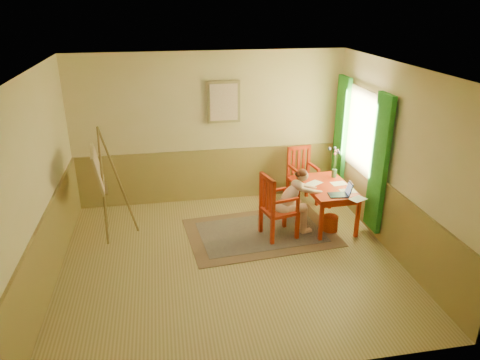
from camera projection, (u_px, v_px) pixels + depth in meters
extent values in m
cube|color=tan|center=(230.00, 260.00, 6.72)|extent=(5.00, 4.50, 0.02)
cube|color=white|center=(228.00, 69.00, 5.65)|extent=(5.00, 4.50, 0.02)
cube|color=#D4C281|center=(210.00, 129.00, 8.25)|extent=(5.00, 0.02, 2.80)
cube|color=#D4C281|center=(267.00, 260.00, 4.13)|extent=(5.00, 0.02, 2.80)
cube|color=#D4C281|center=(38.00, 185.00, 5.78)|extent=(0.02, 4.50, 2.80)
cube|color=#D4C281|center=(397.00, 162.00, 6.60)|extent=(0.02, 4.50, 2.80)
cube|color=tan|center=(212.00, 175.00, 8.56)|extent=(5.00, 0.04, 1.00)
cube|color=tan|center=(51.00, 245.00, 6.12)|extent=(0.04, 4.50, 1.00)
cube|color=tan|center=(388.00, 216.00, 6.94)|extent=(0.04, 4.50, 1.00)
cube|color=white|center=(364.00, 132.00, 7.54)|extent=(0.02, 1.00, 1.30)
cube|color=#938250|center=(363.00, 132.00, 7.54)|extent=(0.03, 1.12, 1.42)
cube|color=green|center=(379.00, 164.00, 6.93)|extent=(0.08, 0.45, 2.20)
cube|color=green|center=(341.00, 136.00, 8.35)|extent=(0.08, 0.45, 2.20)
cube|color=#938250|center=(224.00, 102.00, 8.05)|extent=(0.60, 0.04, 0.76)
cube|color=beige|center=(224.00, 102.00, 8.03)|extent=(0.50, 0.02, 0.66)
cube|color=#8C7251|center=(261.00, 232.00, 7.48)|extent=(2.54, 1.81, 0.01)
cube|color=black|center=(261.00, 232.00, 7.47)|extent=(2.10, 1.38, 0.01)
cube|color=red|center=(328.00, 186.00, 7.53)|extent=(0.76, 1.23, 0.04)
cube|color=red|center=(327.00, 190.00, 7.56)|extent=(0.66, 1.12, 0.10)
cube|color=red|center=(321.00, 222.00, 7.11)|extent=(0.06, 0.06, 0.68)
cube|color=red|center=(357.00, 218.00, 7.23)|extent=(0.06, 0.06, 0.68)
cube|color=red|center=(298.00, 194.00, 8.10)|extent=(0.06, 0.06, 0.68)
cube|color=red|center=(330.00, 191.00, 8.23)|extent=(0.06, 0.06, 0.68)
cube|color=red|center=(279.00, 210.00, 7.21)|extent=(0.60, 0.58, 0.05)
cube|color=red|center=(272.00, 232.00, 7.04)|extent=(0.07, 0.07, 0.44)
cube|color=red|center=(297.00, 227.00, 7.20)|extent=(0.07, 0.07, 0.44)
cube|color=red|center=(261.00, 221.00, 7.40)|extent=(0.07, 0.07, 0.44)
cube|color=red|center=(285.00, 216.00, 7.56)|extent=(0.07, 0.07, 0.44)
cube|color=red|center=(273.00, 200.00, 6.82)|extent=(0.07, 0.07, 0.60)
cube|color=red|center=(261.00, 189.00, 7.18)|extent=(0.07, 0.07, 0.60)
cube|color=red|center=(268.00, 179.00, 6.90)|extent=(0.16, 0.48, 0.07)
cube|color=red|center=(270.00, 198.00, 6.91)|extent=(0.04, 0.06, 0.49)
cube|color=red|center=(267.00, 195.00, 7.01)|extent=(0.04, 0.06, 0.49)
cube|color=red|center=(264.00, 193.00, 7.10)|extent=(0.04, 0.06, 0.49)
cube|color=red|center=(286.00, 201.00, 6.92)|extent=(0.45, 0.14, 0.04)
cube|color=red|center=(298.00, 205.00, 7.05)|extent=(0.05, 0.05, 0.24)
cube|color=red|center=(274.00, 191.00, 7.29)|extent=(0.45, 0.14, 0.04)
cube|color=red|center=(285.00, 195.00, 7.41)|extent=(0.05, 0.05, 0.24)
cube|color=red|center=(303.00, 180.00, 8.42)|extent=(0.54, 0.55, 0.05)
cube|color=red|center=(288.00, 189.00, 8.64)|extent=(0.06, 0.06, 0.43)
cube|color=red|center=(297.00, 198.00, 8.26)|extent=(0.06, 0.06, 0.43)
cube|color=red|center=(307.00, 186.00, 8.77)|extent=(0.06, 0.06, 0.43)
cube|color=red|center=(317.00, 195.00, 8.39)|extent=(0.06, 0.06, 0.43)
cube|color=red|center=(289.00, 162.00, 8.43)|extent=(0.06, 0.06, 0.58)
cube|color=red|center=(308.00, 160.00, 8.56)|extent=(0.06, 0.06, 0.58)
cube|color=red|center=(299.00, 148.00, 8.40)|extent=(0.47, 0.12, 0.06)
cube|color=red|center=(294.00, 162.00, 8.47)|extent=(0.05, 0.04, 0.48)
cube|color=red|center=(299.00, 161.00, 8.50)|extent=(0.05, 0.04, 0.48)
cube|color=red|center=(304.00, 161.00, 8.53)|extent=(0.05, 0.04, 0.48)
cube|color=red|center=(293.00, 169.00, 8.26)|extent=(0.11, 0.44, 0.04)
cube|color=red|center=(298.00, 179.00, 8.13)|extent=(0.05, 0.05, 0.23)
cube|color=red|center=(314.00, 166.00, 8.39)|extent=(0.11, 0.44, 0.04)
cube|color=red|center=(318.00, 176.00, 8.25)|extent=(0.05, 0.05, 0.23)
ellipsoid|color=beige|center=(282.00, 209.00, 7.19)|extent=(0.32, 0.37, 0.20)
cylinder|color=beige|center=(294.00, 209.00, 7.20)|extent=(0.42, 0.23, 0.14)
cylinder|color=beige|center=(290.00, 205.00, 7.33)|extent=(0.42, 0.23, 0.14)
cylinder|color=beige|center=(304.00, 220.00, 7.35)|extent=(0.12, 0.12, 0.45)
cylinder|color=beige|center=(299.00, 216.00, 7.49)|extent=(0.12, 0.12, 0.45)
cube|color=beige|center=(306.00, 231.00, 7.46)|extent=(0.20, 0.12, 0.07)
cube|color=beige|center=(301.00, 227.00, 7.59)|extent=(0.20, 0.12, 0.07)
ellipsoid|color=beige|center=(290.00, 196.00, 7.17)|extent=(0.48, 0.35, 0.47)
ellipsoid|color=beige|center=(297.00, 185.00, 7.15)|extent=(0.23, 0.30, 0.16)
sphere|color=beige|center=(303.00, 176.00, 7.13)|extent=(0.21, 0.21, 0.18)
ellipsoid|color=#532112|center=(302.00, 173.00, 7.10)|extent=(0.20, 0.21, 0.13)
sphere|color=#532112|center=(298.00, 174.00, 7.08)|extent=(0.11, 0.11, 0.09)
cylinder|color=beige|center=(306.00, 190.00, 7.09)|extent=(0.20, 0.10, 0.13)
cylinder|color=beige|center=(316.00, 192.00, 7.20)|extent=(0.26, 0.18, 0.15)
sphere|color=beige|center=(311.00, 191.00, 7.12)|extent=(0.09, 0.09, 0.08)
sphere|color=beige|center=(321.00, 193.00, 7.28)|extent=(0.08, 0.08, 0.07)
cylinder|color=beige|center=(298.00, 184.00, 7.31)|extent=(0.21, 0.14, 0.13)
cylinder|color=beige|center=(309.00, 187.00, 7.39)|extent=(0.26, 0.07, 0.15)
sphere|color=beige|center=(302.00, 185.00, 7.36)|extent=(0.09, 0.09, 0.08)
sphere|color=beige|center=(315.00, 189.00, 7.43)|extent=(0.08, 0.08, 0.07)
cube|color=#1E2338|center=(338.00, 195.00, 7.13)|extent=(0.32, 0.24, 0.02)
cube|color=#2D3342|center=(338.00, 195.00, 7.13)|extent=(0.28, 0.19, 0.00)
cube|color=#1E2338|center=(349.00, 188.00, 7.10)|extent=(0.08, 0.22, 0.20)
cube|color=#99BFF2|center=(349.00, 189.00, 7.10)|extent=(0.06, 0.18, 0.16)
cube|color=white|center=(358.00, 199.00, 7.00)|extent=(0.31, 0.28, 0.00)
cube|color=white|center=(339.00, 184.00, 7.58)|extent=(0.27, 0.21, 0.00)
cube|color=white|center=(314.00, 183.00, 7.60)|extent=(0.32, 0.29, 0.00)
cube|color=white|center=(348.00, 191.00, 7.29)|extent=(0.26, 0.19, 0.00)
cylinder|color=#3F724C|center=(334.00, 173.00, 7.84)|extent=(0.12, 0.12, 0.14)
cylinder|color=#3F7233|center=(332.00, 160.00, 7.77)|extent=(0.10, 0.08, 0.38)
sphere|color=#728CD8|center=(329.00, 149.00, 7.72)|extent=(0.08, 0.08, 0.06)
cylinder|color=#3F7233|center=(336.00, 160.00, 7.70)|extent=(0.02, 0.09, 0.40)
sphere|color=pink|center=(338.00, 150.00, 7.58)|extent=(0.05, 0.05, 0.04)
cylinder|color=#3F7233|center=(335.00, 162.00, 7.78)|extent=(0.01, 0.04, 0.30)
sphere|color=pink|center=(335.00, 154.00, 7.74)|extent=(0.06, 0.06, 0.05)
cylinder|color=#3F7233|center=(336.00, 162.00, 7.69)|extent=(0.01, 0.13, 0.37)
sphere|color=#728CD8|center=(339.00, 152.00, 7.57)|extent=(0.07, 0.07, 0.05)
cylinder|color=#3F7233|center=(335.00, 161.00, 7.80)|extent=(0.04, 0.11, 0.33)
sphere|color=pink|center=(336.00, 151.00, 7.78)|extent=(0.06, 0.06, 0.05)
cylinder|color=#3F7233|center=(335.00, 161.00, 7.78)|extent=(0.03, 0.06, 0.34)
sphere|color=pink|center=(336.00, 151.00, 7.74)|extent=(0.06, 0.06, 0.04)
cylinder|color=#3F7233|center=(335.00, 159.00, 7.79)|extent=(0.03, 0.11, 0.38)
sphere|color=#728CD8|center=(335.00, 148.00, 7.77)|extent=(0.06, 0.06, 0.05)
cylinder|color=red|center=(330.00, 223.00, 7.50)|extent=(0.26, 0.26, 0.27)
cylinder|color=brown|center=(103.00, 187.00, 6.93)|extent=(0.05, 0.34, 1.85)
cylinder|color=brown|center=(103.00, 180.00, 7.20)|extent=(0.13, 0.34, 1.85)
cylinder|color=brown|center=(119.00, 182.00, 7.13)|extent=(0.49, 0.09, 1.86)
cylinder|color=brown|center=(102.00, 188.00, 7.09)|extent=(0.09, 0.52, 0.03)
cube|color=brown|center=(106.00, 188.00, 7.10)|extent=(0.12, 0.56, 0.03)
cube|color=#938250|center=(98.00, 169.00, 6.96)|extent=(0.24, 0.83, 0.62)
cube|color=beige|center=(99.00, 169.00, 6.96)|extent=(0.19, 0.75, 0.53)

